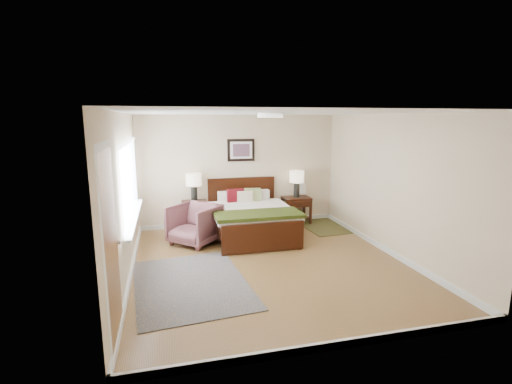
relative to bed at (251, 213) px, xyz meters
The scene contains 18 objects.
floor 1.60m from the bed, 91.27° to the right, with size 5.00×5.00×0.00m, color brown.
back_wall 1.24m from the bed, 91.96° to the left, with size 4.50×0.04×2.50m, color beige.
front_wall 4.08m from the bed, 90.48° to the right, with size 4.50×0.04×2.50m, color beige.
left_wall 2.84m from the bed, 146.44° to the right, with size 0.04×5.00×2.50m, color beige.
right_wall 2.79m from the bed, 34.36° to the right, with size 0.04×5.00×2.50m, color beige.
ceiling 2.51m from the bed, 91.27° to the right, with size 4.50×5.00×0.02m, color white.
window 2.53m from the bed, 159.92° to the right, with size 0.11×2.72×1.32m.
door 4.01m from the bed, 124.74° to the right, with size 0.06×1.00×2.18m.
ceil_fixture 2.48m from the bed, 91.27° to the right, with size 0.44×0.44×0.08m.
bed is the anchor object (origin of this frame).
wall_art 1.55m from the bed, 89.96° to the left, with size 0.62×0.05×0.50m.
nightstand_left 1.31m from the bed, 146.05° to the left, with size 0.54×0.48×0.64m.
nightstand_right 1.47m from the bed, 30.28° to the left, with size 0.62×0.47×0.62m.
lamp_left 1.44m from the bed, 145.28° to the left, with size 0.33×0.33×0.61m.
lamp_right 1.57m from the bed, 30.75° to the left, with size 0.33×0.33×0.61m.
armchair 1.18m from the bed, behind, with size 0.83×0.86×0.78m, color brown.
rug_persian 2.49m from the bed, 124.55° to the right, with size 1.60×2.25×0.01m, color #0C1B3C.
rug_navy 1.86m from the bed, ahead, with size 0.89×1.33×0.01m, color black.
Camera 1 is at (-1.64, -5.71, 2.39)m, focal length 26.00 mm.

